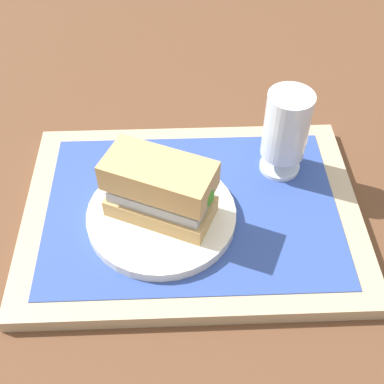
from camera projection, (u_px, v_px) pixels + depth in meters
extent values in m
plane|color=brown|center=(192.00, 217.00, 0.68)|extent=(3.00, 3.00, 0.00)
cube|color=tan|center=(192.00, 212.00, 0.68)|extent=(0.44, 0.32, 0.02)
cube|color=#2D4793|center=(192.00, 207.00, 0.67)|extent=(0.38, 0.27, 0.00)
cylinder|color=silver|center=(162.00, 216.00, 0.65)|extent=(0.19, 0.19, 0.01)
cube|color=tan|center=(161.00, 206.00, 0.63)|extent=(0.14, 0.11, 0.02)
cube|color=#9EA3A8|center=(160.00, 195.00, 0.62)|extent=(0.13, 0.10, 0.02)
cube|color=silver|center=(160.00, 188.00, 0.61)|extent=(0.12, 0.09, 0.01)
sphere|color=#47932D|center=(199.00, 195.00, 0.59)|extent=(0.04, 0.04, 0.04)
cube|color=tan|center=(159.00, 176.00, 0.59)|extent=(0.14, 0.11, 0.04)
cylinder|color=silver|center=(279.00, 166.00, 0.71)|extent=(0.06, 0.06, 0.01)
cylinder|color=silver|center=(281.00, 158.00, 0.70)|extent=(0.01, 0.01, 0.02)
cylinder|color=silver|center=(287.00, 125.00, 0.66)|extent=(0.06, 0.06, 0.09)
cylinder|color=gold|center=(285.00, 137.00, 0.67)|extent=(0.06, 0.06, 0.06)
cylinder|color=white|center=(288.00, 117.00, 0.65)|extent=(0.05, 0.05, 0.01)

